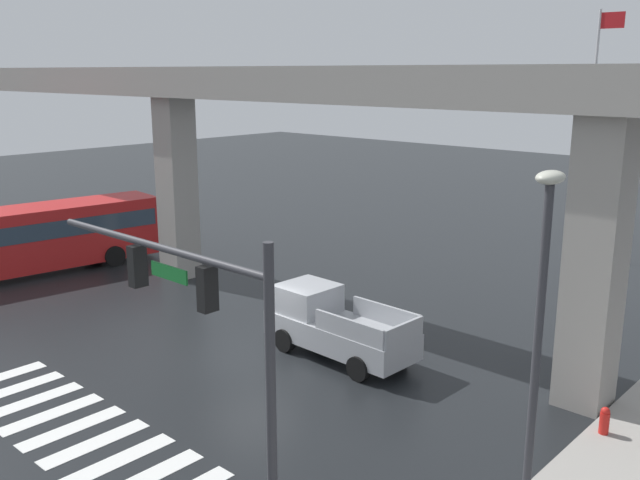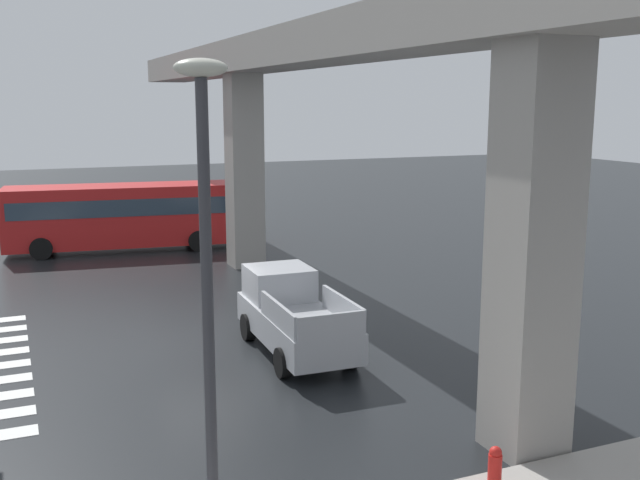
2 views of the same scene
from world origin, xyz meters
name	(u,v)px [view 1 (image 1 of 2)]	position (x,y,z in m)	size (l,w,h in m)	color
ground_plane	(251,358)	(0.00, 0.00, 0.00)	(120.00, 120.00, 0.00)	black
crosswalk_stripes	(72,428)	(0.00, -6.09, 0.01)	(9.35, 2.80, 0.01)	silver
elevated_overpass	(335,110)	(0.00, 4.02, 7.60)	(48.04, 2.08, 9.01)	#9E9991
pickup_truck	(333,325)	(1.73, 1.99, 0.99)	(5.15, 2.20, 2.08)	#A8AAAF
city_bus	(37,235)	(-14.26, 0.11, 1.72)	(3.88, 11.03, 2.99)	red
traffic_signal_mast	(205,324)	(5.95, -6.32, 4.38)	(6.49, 0.32, 6.20)	#38383D
street_lamp_near_corner	(539,322)	(10.57, -2.57, 4.56)	(0.44, 0.70, 7.24)	#38383D
fire_hydrant	(604,423)	(10.17, 2.52, 0.43)	(0.24, 0.24, 0.85)	red
flagpole	(593,121)	(2.80, 18.96, 6.60)	(1.16, 0.12, 11.55)	silver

